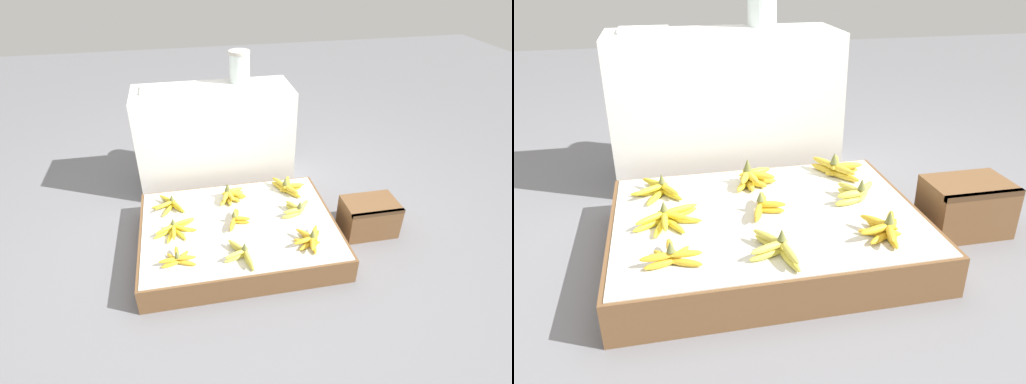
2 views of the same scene
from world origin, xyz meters
The scene contains 15 objects.
ground_plane centered at (0.00, 0.00, 0.00)m, with size 10.00×10.00×0.00m, color slate.
display_platform centered at (0.00, 0.00, 0.08)m, with size 1.18×0.89×0.16m.
back_vendor_table centered at (-0.04, 0.78, 0.37)m, with size 1.11×0.42×0.73m.
wooden_crate centered at (0.84, -0.03, 0.11)m, with size 0.34×0.24×0.22m.
banana_bunch_front_left centered at (-0.37, -0.27, 0.19)m, with size 0.20×0.15×0.09m.
banana_bunch_front_midleft centered at (-0.03, -0.30, 0.19)m, with size 0.16×0.26×0.09m.
banana_bunch_front_midright centered at (0.37, -0.26, 0.19)m, with size 0.20×0.21×0.10m.
banana_bunch_middle_left centered at (-0.37, -0.01, 0.19)m, with size 0.26×0.21×0.09m.
banana_bunch_middle_midleft centered at (-0.01, 0.01, 0.19)m, with size 0.15×0.23×0.09m.
banana_bunch_middle_midright centered at (0.37, 0.04, 0.19)m, with size 0.21×0.15×0.10m.
banana_bunch_back_left centered at (-0.40, 0.25, 0.19)m, with size 0.22×0.24×0.09m.
banana_bunch_back_midleft centered at (-0.01, 0.27, 0.19)m, with size 0.20×0.16×0.11m.
banana_bunch_back_midright centered at (0.38, 0.30, 0.20)m, with size 0.21×0.24×0.11m.
glass_jar centered at (0.17, 0.90, 0.84)m, with size 0.15×0.15×0.22m.
foam_tray_white centered at (-0.41, 0.83, 0.74)m, with size 0.23×0.17×0.02m.
Camera 2 is at (-0.35, -1.66, 1.06)m, focal length 35.00 mm.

